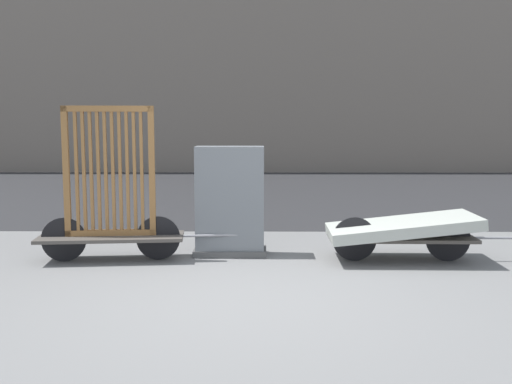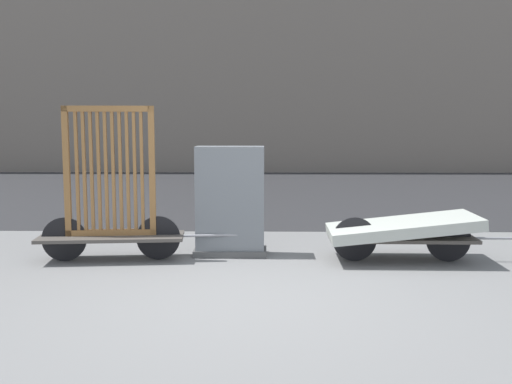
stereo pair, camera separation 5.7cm
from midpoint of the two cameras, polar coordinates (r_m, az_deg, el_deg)
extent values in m
plane|color=slate|center=(5.73, 0.05, -10.11)|extent=(60.00, 60.00, 0.00)
cube|color=#2D2D30|center=(14.30, 0.55, 0.08)|extent=(56.00, 10.53, 0.01)
cube|color=#4C4742|center=(7.39, -13.38, -4.19)|extent=(1.76, 0.73, 0.04)
cylinder|color=black|center=(7.33, -9.06, -4.34)|extent=(0.53, 0.08, 0.53)
cylinder|color=black|center=(7.50, -17.59, -4.32)|extent=(0.53, 0.08, 0.53)
cylinder|color=gray|center=(7.30, -3.96, -4.15)|extent=(0.70, 0.10, 0.03)
cube|color=olive|center=(7.38, -13.39, -3.77)|extent=(1.07, 0.17, 0.07)
cube|color=olive|center=(7.26, -13.71, 7.72)|extent=(1.07, 0.17, 0.07)
cube|color=olive|center=(7.38, -17.37, 1.87)|extent=(0.08, 0.08, 1.54)
cube|color=olive|center=(7.22, -9.64, 1.98)|extent=(0.08, 0.08, 1.54)
cube|color=olive|center=(7.35, -16.46, 1.88)|extent=(0.04, 0.05, 1.47)
cube|color=olive|center=(7.34, -15.82, 1.89)|extent=(0.04, 0.05, 1.47)
cube|color=olive|center=(7.32, -15.17, 1.90)|extent=(0.04, 0.05, 1.47)
cube|color=olive|center=(7.30, -14.53, 1.91)|extent=(0.04, 0.05, 1.47)
cube|color=olive|center=(7.29, -13.87, 1.92)|extent=(0.04, 0.05, 1.47)
cube|color=olive|center=(7.28, -13.22, 1.93)|extent=(0.04, 0.05, 1.47)
cube|color=olive|center=(7.27, -12.56, 1.94)|extent=(0.04, 0.05, 1.47)
cube|color=olive|center=(7.25, -11.91, 1.95)|extent=(0.04, 0.05, 1.47)
cube|color=olive|center=(7.24, -11.25, 1.96)|extent=(0.04, 0.05, 1.47)
cube|color=olive|center=(7.23, -10.58, 1.97)|extent=(0.04, 0.05, 1.47)
cube|color=#4C4742|center=(7.35, 13.91, -4.26)|extent=(1.72, 0.59, 0.04)
cylinder|color=black|center=(7.49, 18.08, -4.34)|extent=(0.53, 0.04, 0.53)
cylinder|color=black|center=(7.26, 9.59, -4.45)|extent=(0.53, 0.04, 0.53)
cylinder|color=gray|center=(7.70, 22.73, -4.09)|extent=(0.70, 0.04, 0.03)
cube|color=#B2B7AD|center=(7.33, 13.94, -3.25)|extent=(1.75, 0.91, 0.31)
cube|color=#4C4C4C|center=(7.53, -2.23, -5.70)|extent=(0.90, 0.42, 0.08)
cube|color=slate|center=(7.42, -2.25, -0.87)|extent=(0.84, 0.36, 1.36)
camera|label=1|loc=(0.03, -89.77, 0.03)|focal=42.00mm
camera|label=2|loc=(0.03, 90.23, -0.03)|focal=42.00mm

